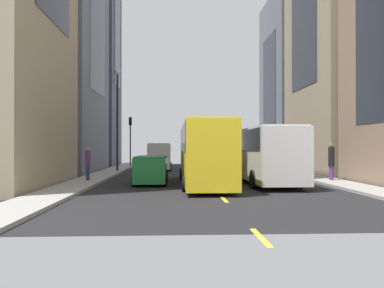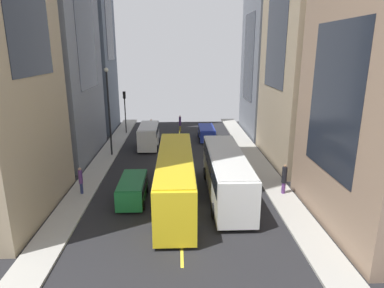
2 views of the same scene
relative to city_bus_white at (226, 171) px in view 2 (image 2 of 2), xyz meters
name	(u,v)px [view 2 (image 2 of 2)]	position (x,y,z in m)	size (l,w,h in m)	color
ground_plane	(180,168)	(3.41, -6.34, -2.01)	(41.32, 41.32, 0.00)	black
sidewalk_west	(261,166)	(-4.22, -6.34, -1.93)	(2.06, 44.00, 0.15)	#9E9B93
sidewalk_east	(98,168)	(11.04, -6.34, -1.93)	(2.06, 44.00, 0.15)	#9E9B93
lane_stripe_0	(179,121)	(3.41, -27.34, -2.00)	(0.16, 2.00, 0.01)	yellow
lane_stripe_1	(180,132)	(3.41, -20.34, -2.00)	(0.16, 2.00, 0.01)	yellow
lane_stripe_2	(180,147)	(3.41, -13.34, -2.00)	(0.16, 2.00, 0.01)	yellow
lane_stripe_3	(180,168)	(3.41, -6.34, -2.00)	(0.16, 2.00, 0.01)	yellow
lane_stripe_4	(181,200)	(3.41, 0.66, -2.00)	(0.16, 2.00, 0.01)	yellow
lane_stripe_5	(182,256)	(3.41, 7.66, -2.00)	(0.16, 2.00, 0.01)	yellow
building_west_0	(283,58)	(-9.77, -19.99, 7.70)	(8.74, 10.34, 19.41)	slate
city_bus_white	(226,171)	(0.00, 0.00, 0.00)	(2.80, 11.13, 3.35)	silver
streetcar_yellow	(175,174)	(3.79, 0.84, 0.12)	(2.70, 12.73, 3.59)	yellow
delivery_van_white	(149,135)	(6.90, -13.26, -0.49)	(2.25, 5.32, 2.58)	white
car_green_0	(132,188)	(6.93, 0.63, -1.01)	(2.00, 4.44, 1.68)	#1E7238
car_blue_1	(207,132)	(0.10, -16.36, -1.05)	(2.03, 4.41, 1.63)	#2338AD
pedestrian_walking_far	(284,178)	(-4.41, 0.07, -0.64)	(0.38, 0.38, 2.30)	#593372
pedestrian_waiting_curb	(151,127)	(7.03, -18.97, -0.90)	(0.37, 0.37, 2.09)	#336B38
pedestrian_crossing_mid	(81,180)	(10.94, -0.50, -0.73)	(0.31, 0.31, 2.08)	navy
pedestrian_crossing_near	(180,123)	(3.33, -20.91, -0.84)	(0.31, 0.31, 2.19)	gold
traffic_light_near_corner	(125,104)	(10.41, -19.68, 1.95)	(0.32, 0.44, 5.43)	black
streetlamp_near	(109,104)	(10.51, -10.26, 3.43)	(0.44, 0.44, 8.88)	black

